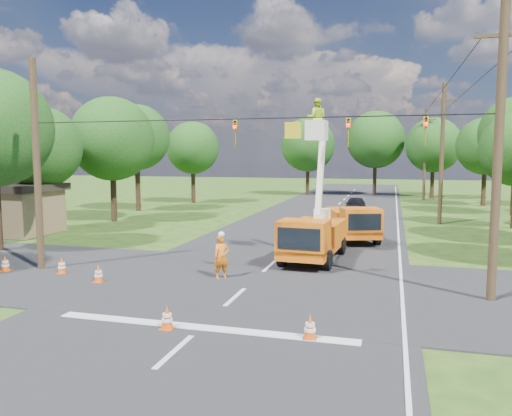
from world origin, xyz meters
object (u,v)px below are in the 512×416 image
(tree_left_f, at_px, (193,148))
(tree_far_c, at_px, (434,145))
(ground_worker, at_px, (221,257))
(traffic_cone_0, at_px, (167,318))
(traffic_cone_5, at_px, (62,266))
(traffic_cone_7, at_px, (372,226))
(tree_far_a, at_px, (308,145))
(shed, at_px, (12,208))
(tree_left_c, at_px, (40,147))
(pole_right_far, at_px, (425,154))
(pole_left, at_px, (37,166))
(tree_left_d, at_px, (112,139))
(pole_right_near, at_px, (498,150))
(traffic_cone_3, at_px, (343,241))
(bucket_truck, at_px, (313,226))
(tree_left_e, at_px, (137,138))
(traffic_cone_1, at_px, (310,327))
(tree_far_b, at_px, (376,140))
(pole_right_mid, at_px, (442,153))
(distant_car, at_px, (355,205))
(traffic_cone_4, at_px, (98,274))
(traffic_cone_2, at_px, (295,252))
(tree_right_e, at_px, (486,146))
(second_truck, at_px, (353,222))
(traffic_cone_6, at_px, (5,264))

(tree_left_f, distance_m, tree_far_c, 27.10)
(ground_worker, xyz_separation_m, traffic_cone_0, (0.47, -6.00, -0.53))
(traffic_cone_5, relative_size, tree_far_c, 0.08)
(traffic_cone_7, bearing_deg, tree_far_a, 107.65)
(shed, bearing_deg, tree_left_c, 33.69)
(pole_right_far, distance_m, pole_left, 43.87)
(traffic_cone_7, height_order, tree_left_d, tree_left_d)
(traffic_cone_7, bearing_deg, pole_right_near, -72.99)
(traffic_cone_3, bearing_deg, traffic_cone_5, -139.21)
(bucket_truck, bearing_deg, tree_left_f, 127.10)
(pole_right_far, bearing_deg, tree_far_c, 63.43)
(pole_left, relative_size, tree_left_e, 0.96)
(traffic_cone_1, relative_size, tree_far_b, 0.07)
(tree_far_b, bearing_deg, bucket_truck, -91.91)
(traffic_cone_7, bearing_deg, pole_right_mid, 48.03)
(pole_right_near, bearing_deg, distant_car, 104.20)
(traffic_cone_1, distance_m, traffic_cone_3, 13.95)
(pole_right_far, relative_size, tree_left_c, 1.24)
(tree_left_c, height_order, tree_left_d, tree_left_d)
(tree_far_c, bearing_deg, traffic_cone_7, -101.62)
(traffic_cone_4, bearing_deg, pole_left, 159.43)
(tree_left_c, bearing_deg, tree_far_a, 71.31)
(traffic_cone_2, distance_m, tree_far_c, 38.57)
(pole_right_mid, bearing_deg, shed, -155.64)
(traffic_cone_5, distance_m, tree_far_a, 44.05)
(traffic_cone_1, distance_m, tree_left_d, 27.78)
(distant_car, distance_m, shed, 26.53)
(tree_right_e, bearing_deg, traffic_cone_3, -112.91)
(pole_right_mid, xyz_separation_m, tree_left_e, (-25.30, 2.00, 1.38))
(shed, bearing_deg, ground_worker, -24.33)
(second_truck, height_order, traffic_cone_1, second_truck)
(traffic_cone_3, xyz_separation_m, tree_far_c, (6.81, 33.29, 5.70))
(traffic_cone_1, distance_m, traffic_cone_2, 10.37)
(pole_right_far, height_order, pole_left, pole_right_far)
(pole_right_near, bearing_deg, shed, 163.20)
(bucket_truck, distance_m, pole_right_far, 36.03)
(traffic_cone_6, bearing_deg, ground_worker, 8.28)
(second_truck, bearing_deg, traffic_cone_0, -121.43)
(tree_left_d, xyz_separation_m, tree_far_c, (24.50, 27.00, -0.06))
(traffic_cone_2, height_order, traffic_cone_7, same)
(second_truck, xyz_separation_m, tree_far_c, (6.49, 31.02, 4.98))
(bucket_truck, height_order, second_truck, bucket_truck)
(ground_worker, relative_size, tree_left_d, 0.19)
(distant_car, distance_m, traffic_cone_4, 27.83)
(pole_right_near, bearing_deg, traffic_cone_4, -174.39)
(distant_car, height_order, traffic_cone_2, distant_car)
(pole_left, relative_size, tree_far_b, 0.87)
(traffic_cone_3, xyz_separation_m, traffic_cone_6, (-13.30, -9.58, 0.00))
(ground_worker, bearing_deg, tree_left_f, 75.56)
(pole_right_far, bearing_deg, pole_right_mid, -90.00)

